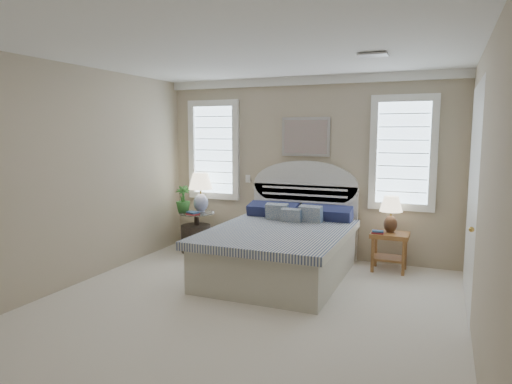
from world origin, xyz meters
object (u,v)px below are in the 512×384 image
(lamp_left, at_px, (201,188))
(bed, at_px, (283,246))
(lamp_right, at_px, (391,210))
(nightstand_right, at_px, (390,243))
(floor_pot, at_px, (196,238))
(side_table_left, at_px, (197,227))

(lamp_left, bearing_deg, bed, -23.31)
(bed, xyz_separation_m, lamp_left, (-1.63, 0.70, 0.62))
(lamp_right, bearing_deg, nightstand_right, -86.49)
(bed, distance_m, lamp_left, 1.88)
(nightstand_right, height_order, floor_pot, nightstand_right)
(bed, height_order, lamp_right, bed)
(bed, distance_m, nightstand_right, 1.47)
(bed, bearing_deg, side_table_left, 160.26)
(side_table_left, relative_size, nightstand_right, 1.19)
(nightstand_right, bearing_deg, lamp_right, 93.51)
(nightstand_right, height_order, lamp_left, lamp_left)
(nightstand_right, distance_m, lamp_left, 3.00)
(lamp_right, bearing_deg, bed, -150.15)
(lamp_left, xyz_separation_m, lamp_right, (2.93, 0.04, -0.17))
(bed, xyz_separation_m, nightstand_right, (1.30, 0.69, 0.00))
(floor_pot, height_order, lamp_left, lamp_left)
(bed, xyz_separation_m, lamp_right, (1.30, 0.74, 0.45))
(bed, relative_size, lamp_right, 4.54)
(nightstand_right, height_order, lamp_right, lamp_right)
(side_table_left, bearing_deg, nightstand_right, 1.94)
(side_table_left, xyz_separation_m, floor_pot, (-0.01, -0.02, -0.17))
(bed, distance_m, floor_pot, 1.76)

